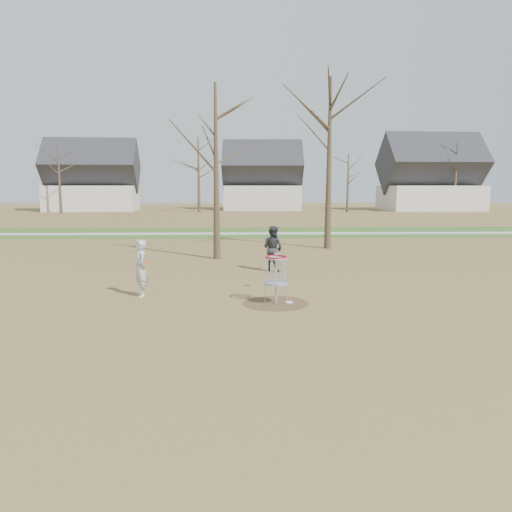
{
  "coord_description": "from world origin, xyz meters",
  "views": [
    {
      "loc": [
        -0.96,
        -13.28,
        3.19
      ],
      "look_at": [
        -0.5,
        1.5,
        1.1
      ],
      "focal_mm": 35.0,
      "sensor_mm": 36.0,
      "label": 1
    }
  ],
  "objects_px": {
    "disc_grounded": "(289,302)",
    "player_standing": "(141,268)",
    "disc_golf_basket": "(276,270)",
    "player_throwing": "(273,249)"
  },
  "relations": [
    {
      "from": "disc_grounded",
      "to": "player_standing",
      "type": "bearing_deg",
      "value": 167.19
    },
    {
      "from": "player_standing",
      "to": "disc_grounded",
      "type": "distance_m",
      "value": 4.39
    },
    {
      "from": "player_standing",
      "to": "disc_grounded",
      "type": "xyz_separation_m",
      "value": [
        4.21,
        -0.96,
        -0.81
      ]
    },
    {
      "from": "disc_grounded",
      "to": "disc_golf_basket",
      "type": "bearing_deg",
      "value": -173.46
    },
    {
      "from": "player_standing",
      "to": "player_throwing",
      "type": "distance_m",
      "value": 5.91
    },
    {
      "from": "player_standing",
      "to": "disc_golf_basket",
      "type": "distance_m",
      "value": 3.98
    },
    {
      "from": "disc_grounded",
      "to": "player_throwing",
      "type": "bearing_deg",
      "value": 91.19
    },
    {
      "from": "player_standing",
      "to": "disc_grounded",
      "type": "bearing_deg",
      "value": 53.94
    },
    {
      "from": "player_standing",
      "to": "player_throwing",
      "type": "height_order",
      "value": "player_throwing"
    },
    {
      "from": "player_standing",
      "to": "disc_grounded",
      "type": "height_order",
      "value": "player_standing"
    }
  ]
}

